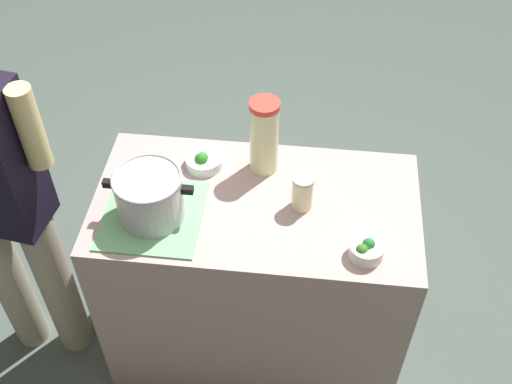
% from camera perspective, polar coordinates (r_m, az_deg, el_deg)
% --- Properties ---
extents(ground_plane, '(8.00, 8.00, 0.00)m').
position_cam_1_polar(ground_plane, '(2.96, 0.00, -12.99)').
color(ground_plane, '#46524D').
extents(counter_slab, '(1.14, 0.61, 0.92)m').
position_cam_1_polar(counter_slab, '(2.58, 0.00, -7.81)').
color(counter_slab, '#A98B88').
rests_on(counter_slab, ground_plane).
extents(dish_cloth, '(0.34, 0.35, 0.01)m').
position_cam_1_polar(dish_cloth, '(2.21, -9.18, -2.03)').
color(dish_cloth, '#6FAD79').
rests_on(dish_cloth, counter_slab).
extents(cooking_pot, '(0.30, 0.23, 0.18)m').
position_cam_1_polar(cooking_pot, '(2.14, -9.48, -0.31)').
color(cooking_pot, '#B7B7BC').
rests_on(cooking_pot, dish_cloth).
extents(lemonade_pitcher, '(0.11, 0.11, 0.30)m').
position_cam_1_polar(lemonade_pitcher, '(2.25, 0.74, 5.01)').
color(lemonade_pitcher, beige).
rests_on(lemonade_pitcher, counter_slab).
extents(mason_jar, '(0.08, 0.08, 0.14)m').
position_cam_1_polar(mason_jar, '(2.17, 4.17, 0.03)').
color(mason_jar, beige).
rests_on(mason_jar, counter_slab).
extents(broccoli_bowl_front, '(0.11, 0.11, 0.07)m').
position_cam_1_polar(broccoli_bowl_front, '(2.08, 9.79, -5.08)').
color(broccoli_bowl_front, silver).
rests_on(broccoli_bowl_front, counter_slab).
extents(broccoli_bowl_center, '(0.14, 0.14, 0.07)m').
position_cam_1_polar(broccoli_bowl_center, '(2.35, -4.70, 2.83)').
color(broccoli_bowl_center, silver).
rests_on(broccoli_bowl_center, counter_slab).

